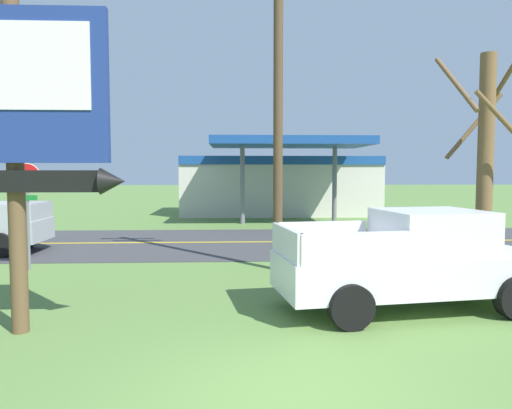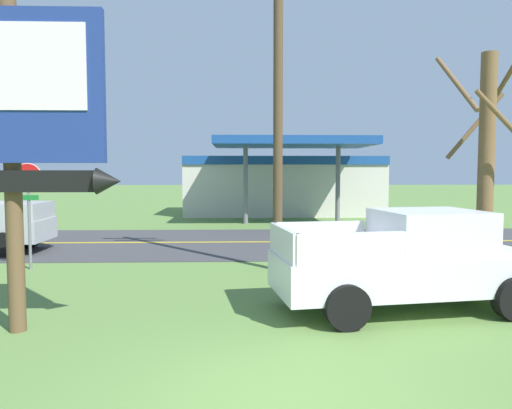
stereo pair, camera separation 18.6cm
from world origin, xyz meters
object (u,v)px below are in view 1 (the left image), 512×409
Objects in this scene: pickup_white_parked_on_lawn at (413,261)px; motel_sign at (13,112)px; stop_sign at (27,197)px; gas_station at (279,183)px; bare_tree at (485,159)px; utility_pole at (278,79)px.

motel_sign is at bearing -170.21° from pickup_white_parked_on_lawn.
motel_sign reaches higher than pickup_white_parked_on_lawn.
motel_sign is at bearing -69.14° from stop_sign.
gas_station is (6.44, 22.74, -1.75)m from motel_sign.
stop_sign is 10.17m from pickup_white_parked_on_lawn.
bare_tree reaches higher than stop_sign.
pickup_white_parked_on_lawn is (9.17, -4.25, -1.06)m from stop_sign.
bare_tree reaches higher than motel_sign.
motel_sign is 7.69m from pickup_white_parked_on_lawn.
stop_sign is at bearing 110.86° from motel_sign.
stop_sign is 0.51× the size of bare_tree.
pickup_white_parked_on_lawn is (7.09, 1.22, -2.73)m from motel_sign.
utility_pole is 1.80× the size of pickup_white_parked_on_lawn.
motel_sign is at bearing -132.58° from utility_pole.
bare_tree is at bearing -6.50° from stop_sign.
gas_station is at bearing 63.72° from stop_sign.
utility_pole is at bearing 47.42° from motel_sign.
stop_sign reaches higher than pickup_white_parked_on_lawn.
utility_pole reaches higher than motel_sign.
stop_sign is 0.30× the size of utility_pole.
utility_pole is 6.27m from pickup_white_parked_on_lawn.
motel_sign is at bearing -157.70° from bare_tree.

